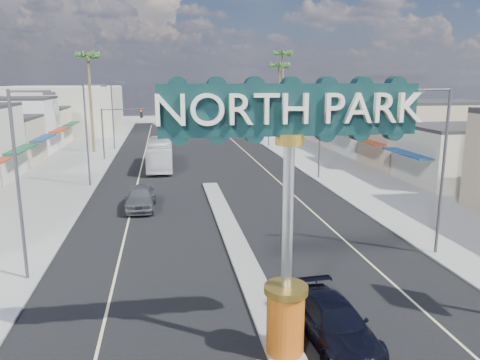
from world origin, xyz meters
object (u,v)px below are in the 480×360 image
object	(u,v)px
traffic_signal_right	(272,121)
city_bus	(160,154)
streetlight_r_far	(268,110)
palm_right_mid	(280,70)
streetlight_l_mid	(88,130)
streetlight_l_far	(114,112)
gateway_sign	(289,191)
traffic_signal_left	(118,123)
streetlight_l_near	(21,177)
streetlight_r_near	(441,164)
palm_right_far	(283,59)
palm_left_far	(88,61)
streetlight_r_mid	(319,126)
suv_right	(334,323)
car_parked_left	(141,197)

from	to	relation	value
traffic_signal_right	city_bus	size ratio (longest dim) A/B	0.56
streetlight_r_far	palm_right_mid	size ratio (longest dim) A/B	0.74
streetlight_l_mid	streetlight_l_far	bearing A→B (deg)	90.00
gateway_sign	traffic_signal_left	distance (m)	43.04
gateway_sign	streetlight_l_near	distance (m)	13.19
streetlight_r_near	streetlight_r_far	bearing A→B (deg)	90.00
traffic_signal_right	streetlight_l_mid	size ratio (longest dim) A/B	0.67
traffic_signal_left	palm_right_far	bearing A→B (deg)	36.67
streetlight_l_near	streetlight_r_near	xyz separation A→B (m)	(20.87, 0.00, 0.00)
streetlight_l_mid	palm_right_mid	xyz separation A→B (m)	(23.43, 26.00, 5.54)
palm_left_far	palm_right_mid	world-z (taller)	palm_left_far
streetlight_l_mid	traffic_signal_left	bearing A→B (deg)	84.90
traffic_signal_right	streetlight_r_mid	bearing A→B (deg)	-84.90
streetlight_l_mid	streetlight_r_near	bearing A→B (deg)	-43.79
traffic_signal_left	palm_right_mid	size ratio (longest dim) A/B	0.50
streetlight_l_mid	palm_right_far	world-z (taller)	palm_right_far
streetlight_r_mid	palm_right_far	xyz separation A→B (m)	(4.57, 32.00, 7.32)
streetlight_r_far	suv_right	distance (m)	50.34
streetlight_r_near	streetlight_r_mid	xyz separation A→B (m)	(0.00, 20.00, 0.00)
streetlight_r_mid	palm_right_mid	size ratio (longest dim) A/B	0.74
streetlight_r_near	palm_left_far	xyz separation A→B (m)	(-23.43, 40.00, 6.43)
streetlight_l_near	palm_right_mid	bearing A→B (deg)	63.01
streetlight_l_near	palm_left_far	world-z (taller)	palm_left_far
streetlight_l_far	palm_right_mid	size ratio (longest dim) A/B	0.74
gateway_sign	streetlight_r_near	xyz separation A→B (m)	(10.43, 8.02, -0.86)
streetlight_r_near	palm_right_mid	distance (m)	46.40
traffic_signal_left	streetlight_r_near	world-z (taller)	streetlight_r_near
traffic_signal_right	streetlight_l_far	xyz separation A→B (m)	(-19.62, 8.01, 0.79)
streetlight_l_far	car_parked_left	bearing A→B (deg)	-81.26
streetlight_r_mid	traffic_signal_right	bearing A→B (deg)	95.10
streetlight_r_near	streetlight_r_mid	size ratio (longest dim) A/B	1.00
traffic_signal_right	streetlight_r_far	size ratio (longest dim) A/B	0.67
traffic_signal_left	streetlight_l_near	size ratio (longest dim) A/B	0.67
palm_right_mid	suv_right	xyz separation A→B (m)	(-11.00, -53.44, -9.85)
traffic_signal_left	streetlight_l_near	bearing A→B (deg)	-92.10
streetlight_r_near	suv_right	distance (m)	12.05
streetlight_l_mid	streetlight_r_mid	size ratio (longest dim) A/B	1.00
gateway_sign	palm_right_mid	bearing A→B (deg)	76.47
streetlight_r_far	palm_right_far	size ratio (longest dim) A/B	0.64
gateway_sign	car_parked_left	xyz separation A→B (m)	(-5.79, 19.86, -5.05)
gateway_sign	traffic_signal_left	bearing A→B (deg)	102.33
streetlight_r_mid	car_parked_left	size ratio (longest dim) A/B	1.75
gateway_sign	palm_right_far	distance (m)	62.20
gateway_sign	traffic_signal_right	size ratio (longest dim) A/B	1.53
traffic_signal_left	traffic_signal_right	bearing A→B (deg)	0.00
streetlight_l_far	suv_right	bearing A→B (deg)	-75.88
streetlight_l_mid	car_parked_left	bearing A→B (deg)	-60.39
traffic_signal_left	streetlight_r_mid	distance (m)	24.11
city_bus	streetlight_r_far	bearing A→B (deg)	44.10
streetlight_l_far	palm_left_far	xyz separation A→B (m)	(-2.57, -2.00, 6.43)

